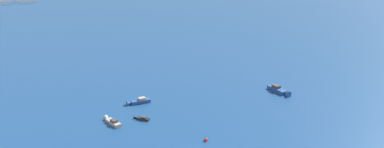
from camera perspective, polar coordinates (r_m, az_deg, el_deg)
motorboat_near_centre at (r=168.14m, az=11.31°, el=-2.11°), size 10.70×5.29×3.01m
motorboat_offshore at (r=145.62m, az=-6.63°, el=-5.71°), size 4.41×5.01×1.55m
motorboat_trailing at (r=157.23m, az=-7.09°, el=-3.56°), size 2.91×8.61×2.45m
motorboat_outer_ring_c at (r=144.58m, az=-10.40°, el=-6.05°), size 8.05×5.07×2.29m
marker_buoy at (r=132.20m, az=1.79°, el=-8.50°), size 1.10×1.10×2.10m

